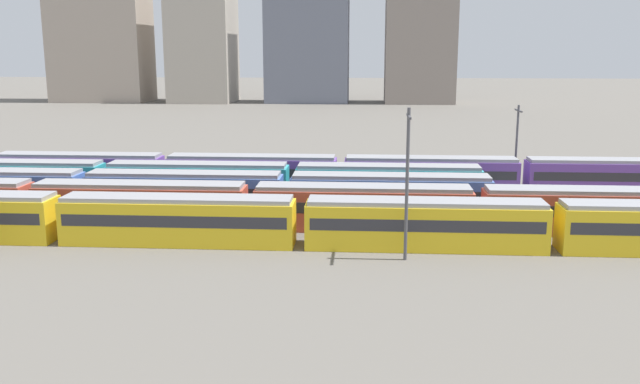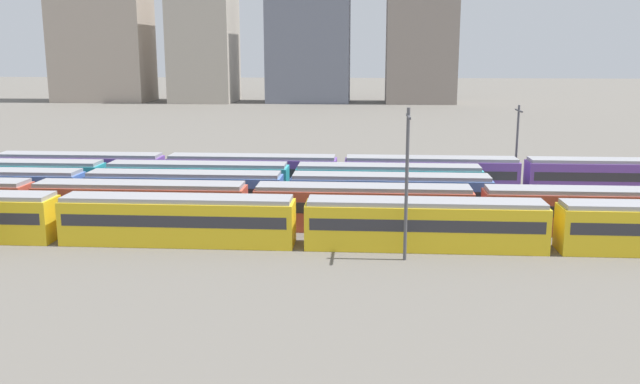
{
  "view_description": "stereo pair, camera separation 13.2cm",
  "coord_description": "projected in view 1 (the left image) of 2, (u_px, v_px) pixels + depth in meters",
  "views": [
    {
      "loc": [
        28.82,
        -50.03,
        14.8
      ],
      "look_at": [
        24.76,
        10.4,
        2.04
      ],
      "focal_mm": 38.2,
      "sensor_mm": 36.0,
      "label": 1
    },
    {
      "loc": [
        28.96,
        -50.02,
        14.8
      ],
      "look_at": [
        24.76,
        10.4,
        2.04
      ],
      "focal_mm": 38.2,
      "sensor_mm": 36.0,
      "label": 2
    }
  ],
  "objects": [
    {
      "name": "distant_building_2",
      "position": [
        307.0,
        34.0,
        189.32
      ],
      "size": [
        22.98,
        14.49,
        37.89
      ],
      "primitive_type": "cube",
      "color": "slate",
      "rests_on": "ground_plane"
    },
    {
      "name": "catenary_pole_1",
      "position": [
        517.0,
        142.0,
        73.12
      ],
      "size": [
        0.24,
        3.2,
        8.97
      ],
      "color": "#4C4C51",
      "rests_on": "ground_plane"
    },
    {
      "name": "train_track_2",
      "position": [
        185.0,
        192.0,
        62.75
      ],
      "size": [
        55.8,
        3.06,
        3.75
      ],
      "color": "#4C70BC",
      "rests_on": "ground_plane"
    },
    {
      "name": "distant_building_3",
      "position": [
        421.0,
        6.0,
        185.75
      ],
      "size": [
        18.99,
        15.38,
        52.59
      ],
      "primitive_type": "cube",
      "color": "gray",
      "rests_on": "ground_plane"
    },
    {
      "name": "train_track_3",
      "position": [
        198.0,
        181.0,
        67.83
      ],
      "size": [
        55.8,
        3.06,
        3.75
      ],
      "color": "teal",
      "rests_on": "ground_plane"
    },
    {
      "name": "train_track_4",
      "position": [
        522.0,
        175.0,
        70.74
      ],
      "size": [
        112.5,
        3.06,
        3.75
      ],
      "color": "#6B429E",
      "rests_on": "ground_plane"
    },
    {
      "name": "distant_building_1",
      "position": [
        203.0,
        36.0,
        191.41
      ],
      "size": [
        17.18,
        19.02,
        36.52
      ],
      "primitive_type": "cube",
      "color": "#B2A899",
      "rests_on": "ground_plane"
    },
    {
      "name": "ground_plane",
      "position": [
        58.0,
        210.0,
        63.95
      ],
      "size": [
        600.0,
        600.0,
        0.0
      ],
      "primitive_type": "plane",
      "color": "#666059"
    },
    {
      "name": "distant_building_0",
      "position": [
        99.0,
        9.0,
        191.8
      ],
      "size": [
        26.38,
        15.9,
        51.44
      ],
      "primitive_type": "cube",
      "color": "#A89989",
      "rests_on": "ground_plane"
    },
    {
      "name": "catenary_pole_0",
      "position": [
        407.0,
        178.0,
        47.5
      ],
      "size": [
        0.24,
        3.2,
        10.88
      ],
      "color": "#4C4C51",
      "rests_on": "ground_plane"
    },
    {
      "name": "train_track_1",
      "position": [
        363.0,
        207.0,
        56.59
      ],
      "size": [
        93.6,
        3.06,
        3.75
      ],
      "color": "#BC4C38",
      "rests_on": "ground_plane"
    },
    {
      "name": "train_track_0",
      "position": [
        300.0,
        222.0,
        51.83
      ],
      "size": [
        74.7,
        3.06,
        3.75
      ],
      "color": "yellow",
      "rests_on": "ground_plane"
    }
  ]
}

